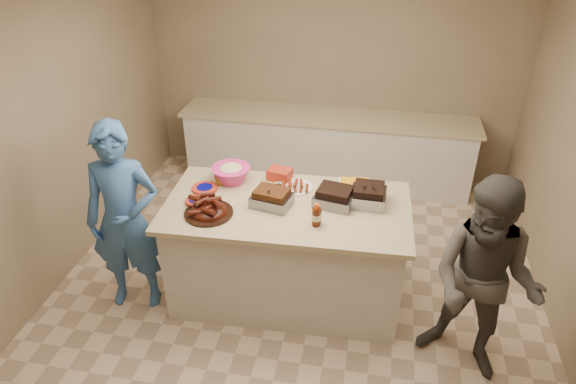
% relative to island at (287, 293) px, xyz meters
% --- Properties ---
extents(room, '(4.50, 5.00, 2.70)m').
position_rel_island_xyz_m(room, '(0.08, 0.01, 0.00)').
color(room, gray).
rests_on(room, ground).
extents(back_counter, '(3.60, 0.64, 0.90)m').
position_rel_island_xyz_m(back_counter, '(0.08, 2.21, 0.45)').
color(back_counter, silver).
rests_on(back_counter, ground).
extents(island, '(2.11, 1.17, 0.98)m').
position_rel_island_xyz_m(island, '(0.00, 0.00, 0.00)').
color(island, silver).
rests_on(island, ground).
extents(rib_platter, '(0.51, 0.51, 0.16)m').
position_rel_island_xyz_m(rib_platter, '(-0.60, -0.25, 0.98)').
color(rib_platter, '#431309').
rests_on(rib_platter, island).
extents(pulled_pork_tray, '(0.36, 0.30, 0.10)m').
position_rel_island_xyz_m(pulled_pork_tray, '(-0.12, -0.03, 0.98)').
color(pulled_pork_tray, '#47230F').
rests_on(pulled_pork_tray, island).
extents(brisket_tray, '(0.36, 0.32, 0.10)m').
position_rel_island_xyz_m(brisket_tray, '(0.39, 0.09, 0.98)').
color(brisket_tray, black).
rests_on(brisket_tray, island).
extents(roasting_pan, '(0.30, 0.30, 0.12)m').
position_rel_island_xyz_m(roasting_pan, '(0.67, 0.16, 0.98)').
color(roasting_pan, gray).
rests_on(roasting_pan, island).
extents(coleslaw_bowl, '(0.36, 0.36, 0.24)m').
position_rel_island_xyz_m(coleslaw_bowl, '(-0.57, 0.30, 0.98)').
color(coleslaw_bowl, '#D42E80').
rests_on(coleslaw_bowl, island).
extents(sausage_plate, '(0.34, 0.34, 0.05)m').
position_rel_island_xyz_m(sausage_plate, '(0.02, 0.30, 0.98)').
color(sausage_plate, silver).
rests_on(sausage_plate, island).
extents(mac_cheese_dish, '(0.29, 0.23, 0.07)m').
position_rel_island_xyz_m(mac_cheese_dish, '(0.53, 0.38, 0.98)').
color(mac_cheese_dish, '#EDA10D').
rests_on(mac_cheese_dish, island).
extents(bbq_bottle_a, '(0.07, 0.07, 0.20)m').
position_rel_island_xyz_m(bbq_bottle_a, '(0.28, -0.25, 0.98)').
color(bbq_bottle_a, '#411306').
rests_on(bbq_bottle_a, island).
extents(bbq_bottle_b, '(0.06, 0.06, 0.17)m').
position_rel_island_xyz_m(bbq_bottle_b, '(0.29, -0.22, 0.98)').
color(bbq_bottle_b, '#411306').
rests_on(bbq_bottle_b, island).
extents(mustard_bottle, '(0.05, 0.05, 0.12)m').
position_rel_island_xyz_m(mustard_bottle, '(-0.15, 0.17, 0.98)').
color(mustard_bottle, '#DEAE00').
rests_on(mustard_bottle, island).
extents(sauce_bowl, '(0.13, 0.05, 0.13)m').
position_rel_island_xyz_m(sauce_bowl, '(-0.12, 0.24, 0.98)').
color(sauce_bowl, silver).
rests_on(sauce_bowl, island).
extents(plate_stack_large, '(0.23, 0.23, 0.03)m').
position_rel_island_xyz_m(plate_stack_large, '(-0.76, 0.11, 0.98)').
color(plate_stack_large, '#A82817').
rests_on(plate_stack_large, island).
extents(plate_stack_small, '(0.19, 0.19, 0.03)m').
position_rel_island_xyz_m(plate_stack_small, '(-0.77, -0.11, 0.98)').
color(plate_stack_small, '#A82817').
rests_on(plate_stack_small, island).
extents(plastic_cup, '(0.11, 0.10, 0.10)m').
position_rel_island_xyz_m(plastic_cup, '(-0.65, 0.23, 0.98)').
color(plastic_cup, '#98661A').
rests_on(plastic_cup, island).
extents(basket_stack, '(0.23, 0.19, 0.10)m').
position_rel_island_xyz_m(basket_stack, '(-0.15, 0.42, 0.98)').
color(basket_stack, '#A82817').
rests_on(basket_stack, island).
extents(guest_blue, '(0.96, 1.84, 0.42)m').
position_rel_island_xyz_m(guest_blue, '(-1.33, -0.32, 0.00)').
color(guest_blue, '#3765A7').
rests_on(guest_blue, ground).
extents(guest_gray, '(1.44, 1.86, 0.63)m').
position_rel_island_xyz_m(guest_gray, '(1.55, -0.54, 0.00)').
color(guest_gray, '#4C4944').
rests_on(guest_gray, ground).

